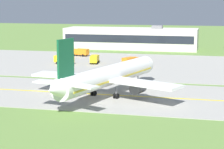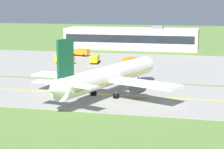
{
  "view_description": "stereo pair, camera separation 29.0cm",
  "coord_description": "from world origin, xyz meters",
  "px_view_note": "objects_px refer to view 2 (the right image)",
  "views": [
    {
      "loc": [
        21.88,
        -82.73,
        19.12
      ],
      "look_at": [
        1.54,
        1.84,
        4.0
      ],
      "focal_mm": 68.73,
      "sensor_mm": 36.0,
      "label": 1
    },
    {
      "loc": [
        22.16,
        -82.66,
        19.12
      ],
      "look_at": [
        1.54,
        1.84,
        4.0
      ],
      "focal_mm": 68.73,
      "sensor_mm": 36.0,
      "label": 2
    }
  ],
  "objects_px": {
    "service_truck_baggage": "(81,52)",
    "service_truck_catering": "(131,61)",
    "airplane_lead": "(108,76)",
    "service_truck_fuel": "(95,59)",
    "service_truck_pushback": "(64,59)"
  },
  "relations": [
    {
      "from": "service_truck_fuel",
      "to": "service_truck_pushback",
      "type": "bearing_deg",
      "value": -157.89
    },
    {
      "from": "service_truck_baggage",
      "to": "service_truck_catering",
      "type": "relative_size",
      "value": 1.0
    },
    {
      "from": "service_truck_catering",
      "to": "service_truck_pushback",
      "type": "relative_size",
      "value": 1.01
    },
    {
      "from": "service_truck_catering",
      "to": "airplane_lead",
      "type": "bearing_deg",
      "value": -85.22
    },
    {
      "from": "service_truck_fuel",
      "to": "service_truck_pushback",
      "type": "relative_size",
      "value": 1.0
    },
    {
      "from": "airplane_lead",
      "to": "service_truck_catering",
      "type": "xyz_separation_m",
      "value": [
        -3.39,
        40.46,
        -2.6
      ]
    },
    {
      "from": "service_truck_pushback",
      "to": "service_truck_baggage",
      "type": "bearing_deg",
      "value": 92.72
    },
    {
      "from": "service_truck_baggage",
      "to": "service_truck_catering",
      "type": "xyz_separation_m",
      "value": [
        21.12,
        -17.69,
        0.0
      ]
    },
    {
      "from": "service_truck_fuel",
      "to": "service_truck_catering",
      "type": "relative_size",
      "value": 0.99
    },
    {
      "from": "service_truck_fuel",
      "to": "service_truck_catering",
      "type": "height_order",
      "value": "same"
    },
    {
      "from": "airplane_lead",
      "to": "service_truck_baggage",
      "type": "height_order",
      "value": "airplane_lead"
    },
    {
      "from": "service_truck_baggage",
      "to": "service_truck_pushback",
      "type": "relative_size",
      "value": 1.02
    },
    {
      "from": "airplane_lead",
      "to": "service_truck_fuel",
      "type": "xyz_separation_m",
      "value": [
        -14.96,
        42.52,
        -2.6
      ]
    },
    {
      "from": "service_truck_catering",
      "to": "service_truck_fuel",
      "type": "bearing_deg",
      "value": 169.94
    },
    {
      "from": "service_truck_baggage",
      "to": "service_truck_catering",
      "type": "bearing_deg",
      "value": -39.95
    }
  ]
}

